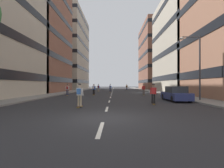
{
  "coord_description": "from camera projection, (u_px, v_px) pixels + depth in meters",
  "views": [
    {
      "loc": [
        0.54,
        -8.06,
        1.7
      ],
      "look_at": [
        0.0,
        24.88,
        1.8
      ],
      "focal_mm": 25.59,
      "sensor_mm": 36.0,
      "label": 1
    }
  ],
  "objects": [
    {
      "name": "skater_5",
      "position": [
        79.0,
        94.0,
        11.77
      ],
      "size": [
        0.56,
        0.92,
        1.78
      ],
      "color": "brown",
      "rests_on": "ground_plane"
    },
    {
      "name": "skater_8",
      "position": [
        127.0,
        87.0,
        46.25
      ],
      "size": [
        0.56,
        0.92,
        1.78
      ],
      "color": "brown",
      "rests_on": "ground_plane"
    },
    {
      "name": "skater_1",
      "position": [
        98.0,
        87.0,
        38.81
      ],
      "size": [
        0.57,
        0.92,
        1.78
      ],
      "color": "brown",
      "rests_on": "ground_plane"
    },
    {
      "name": "building_left_far",
      "position": [
        63.0,
        52.0,
        59.77
      ],
      "size": [
        15.69,
        22.37,
        27.71
      ],
      "color": "#B2A893",
      "rests_on": "ground_plane"
    },
    {
      "name": "building_right_far",
      "position": [
        163.0,
        57.0,
        59.15
      ],
      "size": [
        15.69,
        19.65,
        23.67
      ],
      "color": "brown",
      "rests_on": "ground_plane"
    },
    {
      "name": "parked_car_near",
      "position": [
        176.0,
        94.0,
        16.52
      ],
      "size": [
        1.82,
        4.4,
        1.52
      ],
      "color": "navy",
      "rests_on": "ground_plane"
    },
    {
      "name": "skater_7",
      "position": [
        94.0,
        89.0,
        25.33
      ],
      "size": [
        0.56,
        0.92,
        1.78
      ],
      "color": "brown",
      "rests_on": "ground_plane"
    },
    {
      "name": "skater_4",
      "position": [
        144.0,
        89.0,
        25.3
      ],
      "size": [
        0.55,
        0.91,
        1.78
      ],
      "color": "brown",
      "rests_on": "ground_plane"
    },
    {
      "name": "streetlamp_right",
      "position": [
        196.0,
        61.0,
        16.18
      ],
      "size": [
        2.13,
        0.3,
        6.5
      ],
      "color": "#3F3F44",
      "rests_on": "sidewalk_right"
    },
    {
      "name": "ground_plane",
      "position": [
        112.0,
        92.0,
        38.29
      ],
      "size": [
        181.4,
        181.4,
        0.0
      ],
      "primitive_type": "plane",
      "color": "#28282B"
    },
    {
      "name": "skater_3",
      "position": [
        67.0,
        89.0,
        24.14
      ],
      "size": [
        0.56,
        0.92,
        1.78
      ],
      "color": "brown",
      "rests_on": "ground_plane"
    },
    {
      "name": "skater_6",
      "position": [
        153.0,
        93.0,
        13.57
      ],
      "size": [
        0.55,
        0.91,
        1.78
      ],
      "color": "brown",
      "rests_on": "ground_plane"
    },
    {
      "name": "sidewalk_right",
      "position": [
        149.0,
        91.0,
        41.91
      ],
      "size": [
        2.83,
        83.14,
        0.14
      ],
      "primitive_type": "cube",
      "color": "gray",
      "rests_on": "ground_plane"
    },
    {
      "name": "building_left_mid",
      "position": [
        27.0,
        30.0,
        35.01
      ],
      "size": [
        15.69,
        16.26,
        27.14
      ],
      "color": "brown",
      "rests_on": "ground_plane"
    },
    {
      "name": "skater_2",
      "position": [
        110.0,
        88.0,
        35.03
      ],
      "size": [
        0.56,
        0.92,
        1.78
      ],
      "color": "brown",
      "rests_on": "ground_plane"
    },
    {
      "name": "lane_markings",
      "position": [
        113.0,
        91.0,
        41.05
      ],
      "size": [
        0.16,
        72.2,
        0.01
      ],
      "color": "silver",
      "rests_on": "ground_plane"
    },
    {
      "name": "skater_0",
      "position": [
        94.0,
        88.0,
        28.95
      ],
      "size": [
        0.55,
        0.92,
        1.78
      ],
      "color": "brown",
      "rests_on": "ground_plane"
    },
    {
      "name": "building_right_mid",
      "position": [
        199.0,
        44.0,
        34.39
      ],
      "size": [
        15.69,
        18.48,
        20.49
      ],
      "color": "#BCB29E",
      "rests_on": "ground_plane"
    },
    {
      "name": "sidewalk_left",
      "position": [
        77.0,
        91.0,
        42.22
      ],
      "size": [
        2.83,
        83.14,
        0.14
      ],
      "primitive_type": "cube",
      "color": "gray",
      "rests_on": "ground_plane"
    }
  ]
}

